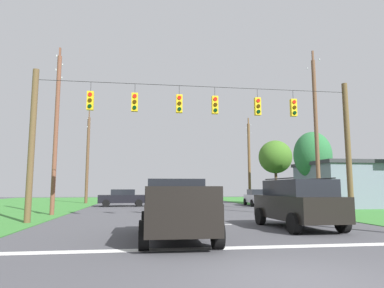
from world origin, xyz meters
TOP-DOWN VIEW (x-y plane):
  - ground_plane at (0.00, 0.00)m, footprint 120.00×120.00m
  - stop_bar_stripe at (0.00, 3.38)m, footprint 14.19×0.45m
  - lane_dash_0 at (0.00, 9.38)m, footprint 2.50×0.15m
  - lane_dash_1 at (0.00, 15.54)m, footprint 2.50×0.15m
  - lane_dash_2 at (0.00, 24.82)m, footprint 2.50×0.15m
  - lane_dash_3 at (0.00, 29.08)m, footprint 2.50×0.15m
  - lane_dash_4 at (0.00, 34.04)m, footprint 2.50×0.15m
  - overhead_signal_span at (0.06, 11.17)m, footprint 16.82×0.31m
  - pickup_truck at (-1.71, 5.21)m, footprint 2.35×5.43m
  - suv_black at (3.55, 7.45)m, footprint 2.35×4.86m
  - distant_car_crossing_white at (-0.69, 21.43)m, footprint 2.03×4.30m
  - distant_car_oncoming at (-4.60, 25.82)m, footprint 4.41×2.25m
  - distant_car_far_parked at (7.81, 24.79)m, footprint 2.29×4.43m
  - utility_pole_mid_right at (9.33, 16.33)m, footprint 0.28×1.88m
  - utility_pole_far_right at (9.26, 31.81)m, footprint 0.31×1.86m
  - utility_pole_mid_left at (-8.25, 15.99)m, footprint 0.26×1.63m
  - utility_pole_far_left at (-8.79, 32.07)m, footprint 0.32×1.97m
  - tree_roadside_right at (10.72, 27.57)m, footprint 3.42×3.42m
  - tree_roadside_far_right at (12.22, 22.55)m, footprint 3.33×3.33m
  - roadside_store at (16.70, 21.62)m, footprint 10.85×7.88m

SIDE VIEW (x-z plane):
  - ground_plane at x=0.00m, z-range 0.00..0.00m
  - stop_bar_stripe at x=0.00m, z-range 0.00..0.01m
  - lane_dash_0 at x=0.00m, z-range 0.00..0.01m
  - lane_dash_1 at x=0.00m, z-range 0.00..0.01m
  - lane_dash_2 at x=0.00m, z-range 0.00..0.01m
  - lane_dash_3 at x=0.00m, z-range 0.00..0.01m
  - lane_dash_4 at x=0.00m, z-range 0.00..0.01m
  - distant_car_crossing_white at x=-0.69m, z-range 0.03..1.55m
  - distant_car_oncoming at x=-4.60m, z-range 0.03..1.55m
  - distant_car_far_parked at x=7.81m, z-range 0.03..1.55m
  - pickup_truck at x=-1.71m, z-range -0.01..1.94m
  - suv_black at x=3.55m, z-range 0.03..2.09m
  - roadside_store at x=16.70m, z-range -0.60..4.51m
  - overhead_signal_span at x=0.06m, z-range 0.59..8.10m
  - tree_roadside_far_right at x=12.22m, z-range 1.20..7.87m
  - utility_pole_far_right at x=9.26m, z-range -0.10..9.68m
  - tree_roadside_right at x=10.72m, z-range 1.55..8.09m
  - utility_pole_far_left at x=-8.79m, z-range -0.12..9.98m
  - utility_pole_mid_left at x=-8.25m, z-range 0.04..10.68m
  - utility_pole_mid_right at x=9.33m, z-range -0.17..11.44m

